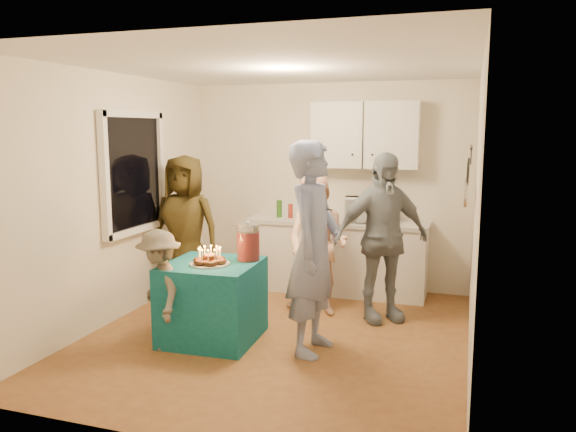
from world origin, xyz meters
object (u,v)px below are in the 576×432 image
(punch_jar, at_px, (248,243))
(woman_back_right, at_px, (382,237))
(party_table, at_px, (213,301))
(child_near_left, at_px, (160,289))
(microwave, at_px, (367,210))
(woman_back_left, at_px, (185,229))
(counter, at_px, (337,258))
(man_birthday, at_px, (314,248))
(woman_back_center, at_px, (317,245))

(punch_jar, bearing_deg, woman_back_right, 36.52)
(party_table, height_order, punch_jar, punch_jar)
(party_table, height_order, child_near_left, child_near_left)
(microwave, relative_size, woman_back_left, 0.31)
(microwave, xyz_separation_m, party_table, (-1.13, -1.96, -0.68))
(party_table, bearing_deg, counter, 68.63)
(counter, height_order, man_birthday, man_birthday)
(woman_back_left, relative_size, woman_back_right, 0.97)
(punch_jar, relative_size, woman_back_right, 0.19)
(punch_jar, relative_size, woman_back_center, 0.22)
(woman_back_left, distance_m, woman_back_right, 2.29)
(party_table, bearing_deg, microwave, 59.96)
(woman_back_center, bearing_deg, man_birthday, -64.51)
(counter, relative_size, woman_back_left, 1.27)
(counter, distance_m, party_table, 2.11)
(child_near_left, bearing_deg, woman_back_right, 83.52)
(man_birthday, bearing_deg, woman_back_right, -19.00)
(woman_back_left, distance_m, woman_back_center, 1.59)
(microwave, distance_m, party_table, 2.36)
(party_table, relative_size, woman_back_left, 0.49)
(woman_back_left, relative_size, woman_back_center, 1.13)
(punch_jar, height_order, man_birthday, man_birthday)
(woman_back_center, bearing_deg, woman_back_right, 11.48)
(man_birthday, height_order, child_near_left, man_birthday)
(woman_back_right, bearing_deg, party_table, -177.62)
(microwave, xyz_separation_m, child_near_left, (-1.50, -2.30, -0.50))
(counter, height_order, woman_back_left, woman_back_left)
(child_near_left, bearing_deg, party_table, 88.46)
(party_table, bearing_deg, woman_back_right, 36.44)
(microwave, height_order, woman_back_left, woman_back_left)
(man_birthday, distance_m, woman_back_left, 2.10)
(punch_jar, relative_size, child_near_left, 0.30)
(counter, relative_size, woman_back_right, 1.23)
(man_birthday, distance_m, child_near_left, 1.48)
(microwave, distance_m, punch_jar, 1.94)
(woman_back_left, bearing_deg, woman_back_right, -2.29)
(man_birthday, bearing_deg, woman_back_center, 17.55)
(man_birthday, bearing_deg, child_near_left, 108.91)
(woman_back_right, bearing_deg, child_near_left, -176.25)
(party_table, bearing_deg, man_birthday, 1.28)
(counter, bearing_deg, woman_back_right, -52.40)
(party_table, xyz_separation_m, woman_back_right, (1.45, 1.07, 0.52))
(microwave, bearing_deg, woman_back_center, -125.24)
(man_birthday, relative_size, woman_back_center, 1.26)
(man_birthday, relative_size, woman_back_left, 1.12)
(counter, relative_size, man_birthday, 1.14)
(party_table, relative_size, woman_back_center, 0.55)
(punch_jar, distance_m, child_near_left, 0.94)
(man_birthday, distance_m, woman_back_right, 1.14)
(microwave, distance_m, man_birthday, 1.94)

